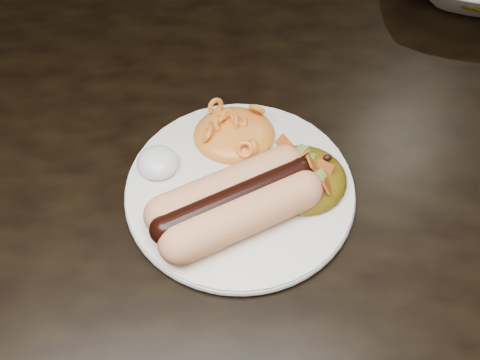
{
  "coord_description": "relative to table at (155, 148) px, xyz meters",
  "views": [
    {
      "loc": [
        0.09,
        -0.46,
        1.21
      ],
      "look_at": [
        0.1,
        -0.14,
        0.77
      ],
      "focal_mm": 42.0,
      "sensor_mm": 36.0,
      "label": 1
    }
  ],
  "objects": [
    {
      "name": "mac_and_cheese",
      "position": [
        0.1,
        -0.08,
        0.12
      ],
      "size": [
        0.1,
        0.09,
        0.03
      ],
      "primitive_type": "ellipsoid",
      "rotation": [
        0.0,
        0.0,
        0.15
      ],
      "color": "orange",
      "rests_on": "plate"
    },
    {
      "name": "plate",
      "position": [
        0.1,
        -0.14,
        0.1
      ],
      "size": [
        0.28,
        0.28,
        0.01
      ],
      "primitive_type": "cylinder",
      "rotation": [
        0.0,
        0.0,
        0.28
      ],
      "color": "silver",
      "rests_on": "table"
    },
    {
      "name": "sour_cream",
      "position": [
        0.02,
        -0.11,
        0.12
      ],
      "size": [
        0.05,
        0.05,
        0.03
      ],
      "primitive_type": "ellipsoid",
      "rotation": [
        0.0,
        0.0,
        -0.17
      ],
      "color": "white",
      "rests_on": "plate"
    },
    {
      "name": "hotdog",
      "position": [
        0.1,
        -0.17,
        0.12
      ],
      "size": [
        0.14,
        0.12,
        0.04
      ],
      "rotation": [
        0.0,
        0.0,
        0.45
      ],
      "color": "#F8A45E",
      "rests_on": "plate"
    },
    {
      "name": "floor",
      "position": [
        0.0,
        0.0,
        -0.66
      ],
      "size": [
        4.0,
        4.0,
        0.0
      ],
      "primitive_type": "plane",
      "color": "#331B0F",
      "rests_on": "ground"
    },
    {
      "name": "table",
      "position": [
        0.0,
        0.0,
        0.0
      ],
      "size": [
        1.6,
        0.9,
        0.75
      ],
      "color": "black",
      "rests_on": "floor"
    },
    {
      "name": "taco_salad",
      "position": [
        0.16,
        -0.14,
        0.12
      ],
      "size": [
        0.09,
        0.08,
        0.04
      ],
      "rotation": [
        0.0,
        0.0,
        0.27
      ],
      "color": "#9E2B05",
      "rests_on": "plate"
    }
  ]
}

